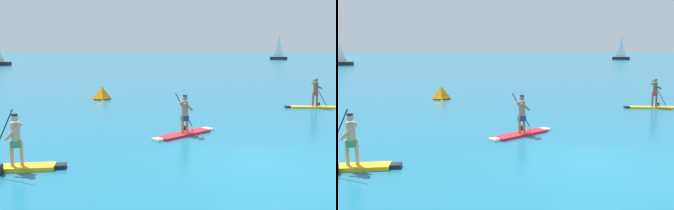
% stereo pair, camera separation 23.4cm
% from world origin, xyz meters
% --- Properties ---
extents(ground, '(440.00, 440.00, 0.00)m').
position_xyz_m(ground, '(0.00, 0.00, 0.00)').
color(ground, '#196B8C').
extents(paddleboarder_near_left, '(3.24, 0.87, 1.90)m').
position_xyz_m(paddleboarder_near_left, '(-7.54, -0.08, 0.34)').
color(paddleboarder_near_left, yellow).
rests_on(paddleboarder_near_left, ground).
extents(paddleboarder_mid_center, '(2.74, 2.27, 1.77)m').
position_xyz_m(paddleboarder_mid_center, '(-1.96, 4.06, 0.36)').
color(paddleboarder_mid_center, red).
rests_on(paddleboarder_mid_center, ground).
extents(paddleboarder_far_right, '(3.33, 0.94, 1.80)m').
position_xyz_m(paddleboarder_far_right, '(6.44, 10.46, 0.41)').
color(paddleboarder_far_right, yellow).
rests_on(paddleboarder_far_right, ground).
extents(race_marker_buoy, '(1.20, 1.20, 0.90)m').
position_xyz_m(race_marker_buoy, '(-6.44, 15.03, 0.39)').
color(race_marker_buoy, orange).
rests_on(race_marker_buoy, ground).
extents(sailboat_right_horizon, '(4.51, 2.47, 6.20)m').
position_xyz_m(sailboat_right_horizon, '(31.57, 86.62, 0.84)').
color(sailboat_right_horizon, black).
rests_on(sailboat_right_horizon, ground).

